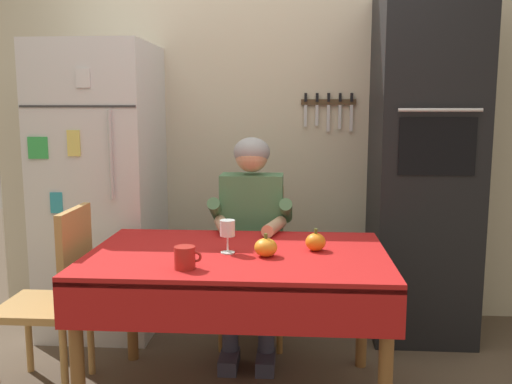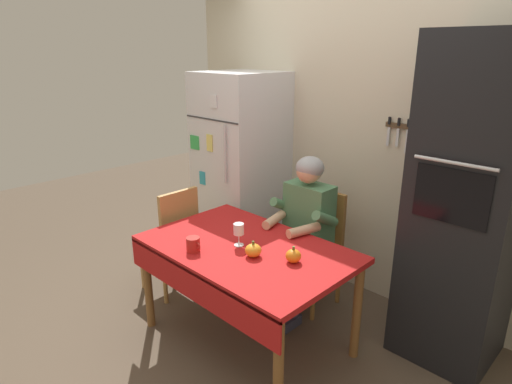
{
  "view_description": "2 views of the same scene",
  "coord_description": "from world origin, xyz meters",
  "px_view_note": "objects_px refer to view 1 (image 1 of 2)",
  "views": [
    {
      "loc": [
        0.26,
        -2.42,
        1.41
      ],
      "look_at": [
        0.08,
        0.24,
        1.0
      ],
      "focal_mm": 38.83,
      "sensor_mm": 36.0,
      "label": 1
    },
    {
      "loc": [
        1.87,
        -1.71,
        2.0
      ],
      "look_at": [
        -0.1,
        0.3,
        1.05
      ],
      "focal_mm": 30.16,
      "sensor_mm": 36.0,
      "label": 2
    }
  ],
  "objects_px": {
    "pumpkin_large": "(266,247)",
    "wine_glass": "(228,230)",
    "refrigerator": "(102,190)",
    "dining_table": "(237,270)",
    "chair_left_side": "(57,292)",
    "pumpkin_medium": "(316,242)",
    "chair_behind_person": "(253,256)",
    "seated_person": "(251,226)",
    "coffee_mug": "(185,258)",
    "wall_oven": "(423,168)"
  },
  "relations": [
    {
      "from": "chair_left_side",
      "to": "wine_glass",
      "type": "xyz_separation_m",
      "value": [
        0.86,
        -0.06,
        0.34
      ]
    },
    {
      "from": "wall_oven",
      "to": "pumpkin_medium",
      "type": "distance_m",
      "value": 1.13
    },
    {
      "from": "refrigerator",
      "to": "coffee_mug",
      "type": "relative_size",
      "value": 15.43
    },
    {
      "from": "wall_oven",
      "to": "wine_glass",
      "type": "relative_size",
      "value": 13.36
    },
    {
      "from": "chair_behind_person",
      "to": "dining_table",
      "type": "bearing_deg",
      "value": -91.29
    },
    {
      "from": "chair_left_side",
      "to": "pumpkin_medium",
      "type": "height_order",
      "value": "chair_left_side"
    },
    {
      "from": "chair_left_side",
      "to": "pumpkin_medium",
      "type": "distance_m",
      "value": 1.3
    },
    {
      "from": "dining_table",
      "to": "pumpkin_large",
      "type": "distance_m",
      "value": 0.19
    },
    {
      "from": "refrigerator",
      "to": "pumpkin_large",
      "type": "distance_m",
      "value": 1.44
    },
    {
      "from": "chair_behind_person",
      "to": "pumpkin_large",
      "type": "bearing_deg",
      "value": -81.96
    },
    {
      "from": "chair_behind_person",
      "to": "seated_person",
      "type": "bearing_deg",
      "value": -90.0
    },
    {
      "from": "chair_behind_person",
      "to": "pumpkin_medium",
      "type": "distance_m",
      "value": 0.85
    },
    {
      "from": "refrigerator",
      "to": "wine_glass",
      "type": "height_order",
      "value": "refrigerator"
    },
    {
      "from": "dining_table",
      "to": "wall_oven",
      "type": "bearing_deg",
      "value": 41.31
    },
    {
      "from": "wall_oven",
      "to": "pumpkin_medium",
      "type": "relative_size",
      "value": 19.73
    },
    {
      "from": "seated_person",
      "to": "coffee_mug",
      "type": "bearing_deg",
      "value": -103.46
    },
    {
      "from": "chair_behind_person",
      "to": "seated_person",
      "type": "relative_size",
      "value": 0.75
    },
    {
      "from": "pumpkin_large",
      "to": "wine_glass",
      "type": "bearing_deg",
      "value": 165.82
    },
    {
      "from": "pumpkin_large",
      "to": "dining_table",
      "type": "bearing_deg",
      "value": 159.9
    },
    {
      "from": "coffee_mug",
      "to": "pumpkin_medium",
      "type": "height_order",
      "value": "pumpkin_medium"
    },
    {
      "from": "chair_behind_person",
      "to": "pumpkin_medium",
      "type": "xyz_separation_m",
      "value": [
        0.35,
        -0.72,
        0.27
      ]
    },
    {
      "from": "refrigerator",
      "to": "dining_table",
      "type": "xyz_separation_m",
      "value": [
        0.95,
        -0.88,
        -0.24
      ]
    },
    {
      "from": "chair_behind_person",
      "to": "coffee_mug",
      "type": "height_order",
      "value": "chair_behind_person"
    },
    {
      "from": "chair_left_side",
      "to": "wine_glass",
      "type": "bearing_deg",
      "value": -3.97
    },
    {
      "from": "coffee_mug",
      "to": "wine_glass",
      "type": "distance_m",
      "value": 0.31
    },
    {
      "from": "coffee_mug",
      "to": "wine_glass",
      "type": "bearing_deg",
      "value": 60.91
    },
    {
      "from": "coffee_mug",
      "to": "pumpkin_medium",
      "type": "bearing_deg",
      "value": 31.23
    },
    {
      "from": "dining_table",
      "to": "chair_left_side",
      "type": "height_order",
      "value": "chair_left_side"
    },
    {
      "from": "wall_oven",
      "to": "chair_behind_person",
      "type": "bearing_deg",
      "value": -172.82
    },
    {
      "from": "refrigerator",
      "to": "pumpkin_large",
      "type": "bearing_deg",
      "value": -40.65
    },
    {
      "from": "seated_person",
      "to": "wine_glass",
      "type": "bearing_deg",
      "value": -95.76
    },
    {
      "from": "refrigerator",
      "to": "pumpkin_large",
      "type": "height_order",
      "value": "refrigerator"
    },
    {
      "from": "wall_oven",
      "to": "coffee_mug",
      "type": "xyz_separation_m",
      "value": [
        -1.24,
        -1.19,
        -0.26
      ]
    },
    {
      "from": "wine_glass",
      "to": "pumpkin_medium",
      "type": "distance_m",
      "value": 0.42
    },
    {
      "from": "dining_table",
      "to": "wine_glass",
      "type": "xyz_separation_m",
      "value": [
        -0.04,
        -0.0,
        0.19
      ]
    },
    {
      "from": "wall_oven",
      "to": "wine_glass",
      "type": "height_order",
      "value": "wall_oven"
    },
    {
      "from": "dining_table",
      "to": "pumpkin_medium",
      "type": "bearing_deg",
      "value": 10.55
    },
    {
      "from": "refrigerator",
      "to": "coffee_mug",
      "type": "xyz_separation_m",
      "value": [
        0.76,
        -1.15,
        -0.11
      ]
    },
    {
      "from": "wall_oven",
      "to": "chair_left_side",
      "type": "xyz_separation_m",
      "value": [
        -1.95,
        -0.87,
        -0.54
      ]
    },
    {
      "from": "wall_oven",
      "to": "chair_left_side",
      "type": "height_order",
      "value": "wall_oven"
    },
    {
      "from": "coffee_mug",
      "to": "seated_person",
      "type": "bearing_deg",
      "value": 76.54
    },
    {
      "from": "seated_person",
      "to": "pumpkin_large",
      "type": "relative_size",
      "value": 11.7
    },
    {
      "from": "seated_person",
      "to": "wine_glass",
      "type": "height_order",
      "value": "seated_person"
    },
    {
      "from": "coffee_mug",
      "to": "pumpkin_large",
      "type": "height_order",
      "value": "pumpkin_large"
    },
    {
      "from": "wine_glass",
      "to": "coffee_mug",
      "type": "bearing_deg",
      "value": -119.09
    },
    {
      "from": "dining_table",
      "to": "coffee_mug",
      "type": "xyz_separation_m",
      "value": [
        -0.19,
        -0.27,
        0.13
      ]
    },
    {
      "from": "seated_person",
      "to": "pumpkin_large",
      "type": "distance_m",
      "value": 0.67
    },
    {
      "from": "refrigerator",
      "to": "wine_glass",
      "type": "distance_m",
      "value": 1.27
    },
    {
      "from": "refrigerator",
      "to": "seated_person",
      "type": "bearing_deg",
      "value": -16.1
    },
    {
      "from": "wall_oven",
      "to": "dining_table",
      "type": "bearing_deg",
      "value": -138.69
    }
  ]
}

